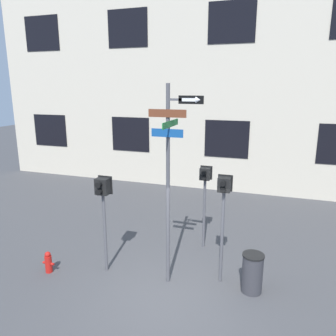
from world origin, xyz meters
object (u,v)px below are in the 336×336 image
at_px(pedestrian_signal_right, 223,202).
at_px(fire_hydrant, 48,262).
at_px(pedestrian_signal_across, 205,185).
at_px(street_sign_pole, 170,170).
at_px(pedestrian_signal_left, 103,198).
at_px(trash_bin, 252,273).

relative_size(pedestrian_signal_right, fire_hydrant, 4.71).
xyz_separation_m(pedestrian_signal_across, fire_hydrant, (-3.58, -2.73, -1.68)).
xyz_separation_m(street_sign_pole, fire_hydrant, (-3.20, -0.60, -2.63)).
height_order(pedestrian_signal_right, fire_hydrant, pedestrian_signal_right).
bearing_deg(pedestrian_signal_right, pedestrian_signal_left, -171.27).
height_order(street_sign_pole, pedestrian_signal_right, street_sign_pole).
bearing_deg(trash_bin, pedestrian_signal_right, 167.25).
xyz_separation_m(pedestrian_signal_left, trash_bin, (3.78, 0.28, -1.57)).
relative_size(fire_hydrant, trash_bin, 0.60).
height_order(pedestrian_signal_across, fire_hydrant, pedestrian_signal_across).
distance_m(street_sign_pole, pedestrian_signal_left, 1.98).
height_order(pedestrian_signal_across, trash_bin, pedestrian_signal_across).
bearing_deg(pedestrian_signal_left, fire_hydrant, -157.89).
bearing_deg(street_sign_pole, trash_bin, 7.16).
distance_m(street_sign_pole, pedestrian_signal_right, 1.50).
distance_m(fire_hydrant, trash_bin, 5.26).
bearing_deg(pedestrian_signal_right, street_sign_pole, -160.44).
relative_size(pedestrian_signal_right, pedestrian_signal_across, 1.09).
bearing_deg(fire_hydrant, trash_bin, 9.36).
relative_size(street_sign_pole, pedestrian_signal_right, 1.76).
relative_size(pedestrian_signal_right, trash_bin, 2.84).
bearing_deg(pedestrian_signal_left, pedestrian_signal_right, 8.73).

